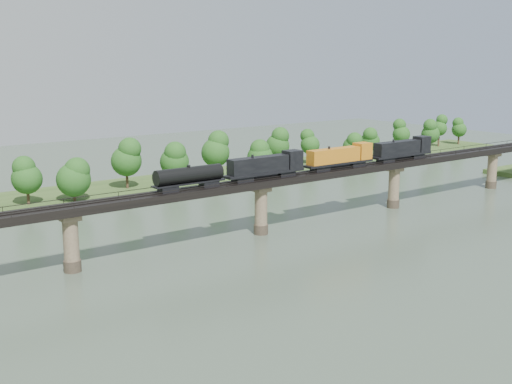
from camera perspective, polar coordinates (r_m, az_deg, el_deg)
ground at (r=111.06m, az=9.81°, el=-7.05°), size 400.00×400.00×0.00m
far_bank at (r=178.28m, az=-10.19°, el=0.41°), size 300.00×24.00×1.60m
bridge at (r=131.18m, az=0.44°, el=-1.45°), size 236.00×30.00×11.50m
bridge_superstructure at (r=129.87m, az=0.45°, el=1.27°), size 220.00×4.90×0.75m
far_treeline at (r=169.45m, az=-12.11°, el=2.49°), size 289.06×17.54×13.60m
freight_train at (r=138.70m, az=5.35°, el=2.82°), size 75.64×2.95×5.21m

